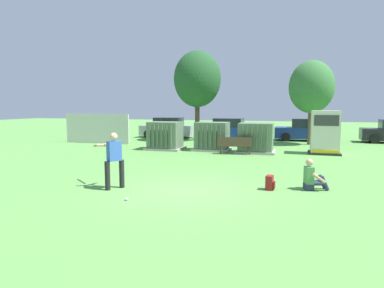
{
  "coord_description": "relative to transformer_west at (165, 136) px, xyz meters",
  "views": [
    {
      "loc": [
        3.09,
        -9.53,
        2.55
      ],
      "look_at": [
        -0.85,
        3.5,
        1.0
      ],
      "focal_mm": 31.42,
      "sensor_mm": 36.0,
      "label": 1
    }
  ],
  "objects": [
    {
      "name": "ground_plane",
      "position": [
        4.09,
        -8.75,
        -0.79
      ],
      "size": [
        96.0,
        96.0,
        0.0
      ],
      "primitive_type": "plane",
      "color": "#5B9947"
    },
    {
      "name": "fence_panel",
      "position": [
        -5.67,
        1.75,
        0.21
      ],
      "size": [
        4.8,
        0.12,
        2.0
      ],
      "primitive_type": "cube",
      "color": "beige",
      "rests_on": "ground"
    },
    {
      "name": "transformer_west",
      "position": [
        0.0,
        0.0,
        0.0
      ],
      "size": [
        2.1,
        1.7,
        1.62
      ],
      "color": "#9E9B93",
      "rests_on": "ground"
    },
    {
      "name": "transformer_mid_west",
      "position": [
        2.74,
        0.39,
        0.0
      ],
      "size": [
        2.1,
        1.7,
        1.62
      ],
      "color": "#9E9B93",
      "rests_on": "ground"
    },
    {
      "name": "transformer_mid_east",
      "position": [
        5.24,
        0.15,
        0.0
      ],
      "size": [
        2.1,
        1.7,
        1.62
      ],
      "color": "#9E9B93",
      "rests_on": "ground"
    },
    {
      "name": "generator_enclosure",
      "position": [
        8.79,
        0.75,
        0.35
      ],
      "size": [
        1.6,
        1.4,
        2.3
      ],
      "color": "#262626",
      "rests_on": "ground"
    },
    {
      "name": "park_bench",
      "position": [
        4.25,
        -0.83,
        -0.25
      ],
      "size": [
        1.84,
        0.64,
        0.92
      ],
      "color": "#4C3828",
      "rests_on": "ground"
    },
    {
      "name": "batter",
      "position": [
        1.91,
        -9.21,
        0.19
      ],
      "size": [
        1.46,
        1.13,
        1.74
      ],
      "color": "black",
      "rests_on": "ground"
    },
    {
      "name": "sports_ball",
      "position": [
        2.92,
        -10.32,
        -0.74
      ],
      "size": [
        0.09,
        0.09,
        0.09
      ],
      "primitive_type": "sphere",
      "color": "white",
      "rests_on": "ground"
    },
    {
      "name": "seated_spectator",
      "position": [
        7.78,
        -7.61,
        -0.41
      ],
      "size": [
        0.78,
        0.63,
        0.96
      ],
      "color": "#282D4C",
      "rests_on": "ground"
    },
    {
      "name": "backpack",
      "position": [
        6.55,
        -7.98,
        -0.57
      ],
      "size": [
        0.29,
        0.34,
        0.44
      ],
      "color": "maroon",
      "rests_on": "ground"
    },
    {
      "name": "tree_left",
      "position": [
        0.44,
        5.31,
        3.66
      ],
      "size": [
        3.39,
        3.39,
        6.48
      ],
      "color": "#4C3828",
      "rests_on": "ground"
    },
    {
      "name": "tree_center_left",
      "position": [
        8.22,
        5.07,
        2.97
      ],
      "size": [
        2.87,
        2.87,
        5.48
      ],
      "color": "brown",
      "rests_on": "ground"
    },
    {
      "name": "parked_car_leftmost",
      "position": [
        -2.54,
        6.99,
        -0.04
      ],
      "size": [
        4.24,
        1.99,
        1.62
      ],
      "color": "#B2B2B7",
      "rests_on": "ground"
    },
    {
      "name": "parked_car_left_of_center",
      "position": [
        2.39,
        6.75,
        -0.04
      ],
      "size": [
        4.25,
        2.02,
        1.62
      ],
      "color": "navy",
      "rests_on": "ground"
    },
    {
      "name": "parked_car_right_of_center",
      "position": [
        8.01,
        7.53,
        -0.04
      ],
      "size": [
        4.22,
        1.97,
        1.62
      ],
      "color": "navy",
      "rests_on": "ground"
    }
  ]
}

